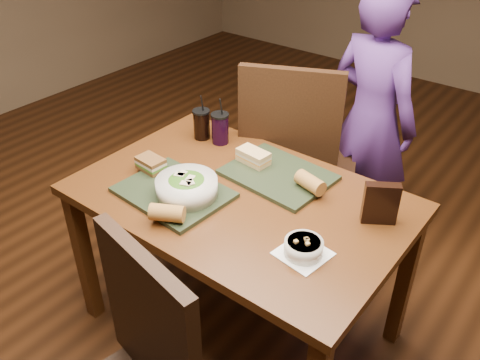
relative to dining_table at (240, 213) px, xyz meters
name	(u,v)px	position (x,y,z in m)	size (l,w,h in m)	color
ground	(240,323)	(0.00, 0.00, -0.66)	(6.00, 6.00, 0.00)	#381C0B
dining_table	(240,213)	(0.00, 0.00, 0.00)	(1.30, 0.85, 0.75)	#4A270E
chair_far	(300,155)	(-0.10, 0.61, -0.05)	(0.63, 0.65, 1.10)	black
diner	(371,120)	(0.09, 1.00, 0.05)	(0.52, 0.34, 1.43)	#4F2973
tray_near	(174,192)	(-0.21, -0.16, 0.10)	(0.42, 0.32, 0.02)	black
tray_far	(278,175)	(0.04, 0.20, 0.10)	(0.42, 0.32, 0.02)	black
salad_bowl	(187,186)	(-0.15, -0.15, 0.15)	(0.24, 0.24, 0.08)	silver
soup_bowl	(304,247)	(0.38, -0.15, 0.12)	(0.18, 0.18, 0.07)	white
sandwich_near	(151,164)	(-0.39, -0.10, 0.14)	(0.12, 0.09, 0.06)	#593819
sandwich_far	(253,157)	(-0.09, 0.21, 0.14)	(0.15, 0.09, 0.06)	tan
baguette_near	(167,213)	(-0.09, -0.31, 0.14)	(0.06, 0.06, 0.13)	#AD7533
baguette_far	(310,183)	(0.21, 0.18, 0.14)	(0.06, 0.06, 0.12)	#AD7533
cup_cola	(202,124)	(-0.43, 0.26, 0.16)	(0.08, 0.08, 0.22)	black
cup_berry	(220,128)	(-0.33, 0.28, 0.16)	(0.08, 0.08, 0.22)	black
chip_bag	(380,203)	(0.50, 0.18, 0.17)	(0.12, 0.04, 0.16)	black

